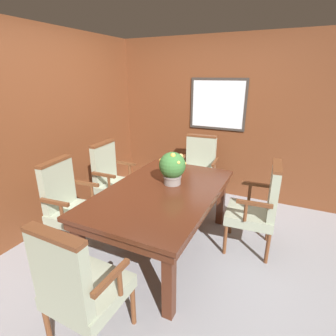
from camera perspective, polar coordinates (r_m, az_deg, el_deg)
ground_plane at (r=3.11m, az=-1.42°, el=-17.90°), size 14.00×14.00×0.00m
wall_back at (r=4.28m, az=10.09°, el=10.45°), size 7.20×0.08×2.45m
wall_left at (r=3.57m, az=-25.73°, el=6.98°), size 0.06×7.20×2.45m
dining_table at (r=2.86m, az=-1.30°, el=-6.42°), size 1.13×1.81×0.73m
chair_left_near at (r=3.13m, az=-20.68°, el=-7.09°), size 0.55×0.58×1.04m
chair_head_far at (r=4.01m, az=6.63°, el=0.02°), size 0.57×0.54×1.04m
chair_head_near at (r=2.04m, az=-18.87°, el=-22.97°), size 0.56×0.52×1.04m
chair_right_far at (r=3.04m, az=19.19°, el=-7.71°), size 0.54×0.57×1.04m
chair_left_far at (r=3.70m, az=-11.93°, el=-2.04°), size 0.52×0.56×1.04m
potted_plant at (r=2.90m, az=0.96°, el=0.19°), size 0.31×0.30×0.38m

